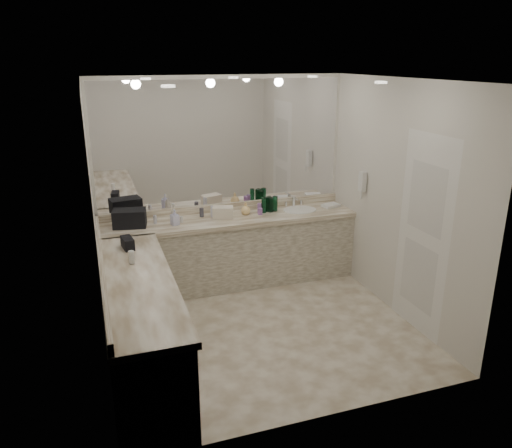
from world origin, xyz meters
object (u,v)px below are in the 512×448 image
object	(u,v)px
hand_towel	(331,205)
soap_bottle_c	(246,208)
black_toiletry_bag	(130,218)
soap_bottle_b	(175,217)
wall_phone	(362,182)
soap_bottle_a	(174,214)
sink	(300,210)
cream_cosmetic_case	(223,213)

from	to	relation	value
hand_towel	soap_bottle_c	xyz separation A→B (m)	(-1.18, 0.04, 0.06)
black_toiletry_bag	soap_bottle_b	bearing A→B (deg)	-11.49
wall_phone	soap_bottle_a	bearing A→B (deg)	165.77
sink	black_toiletry_bag	size ratio (longest dim) A/B	1.17
black_toiletry_bag	soap_bottle_c	size ratio (longest dim) A/B	2.37
black_toiletry_bag	soap_bottle_c	world-z (taller)	black_toiletry_bag
soap_bottle_c	soap_bottle_b	bearing A→B (deg)	-172.38
sink	soap_bottle_a	world-z (taller)	soap_bottle_a
sink	soap_bottle_b	world-z (taller)	soap_bottle_b
wall_phone	hand_towel	size ratio (longest dim) A/B	1.07
soap_bottle_a	soap_bottle_b	world-z (taller)	soap_bottle_a
hand_towel	soap_bottle_b	xyz separation A→B (m)	(-2.10, -0.08, 0.08)
cream_cosmetic_case	hand_towel	xyz separation A→B (m)	(1.49, 0.02, -0.05)
hand_towel	sink	bearing A→B (deg)	-179.35
hand_towel	soap_bottle_a	size ratio (longest dim) A/B	1.18
wall_phone	hand_towel	world-z (taller)	wall_phone
sink	soap_bottle_b	bearing A→B (deg)	-177.29
black_toiletry_bag	cream_cosmetic_case	distance (m)	1.12
soap_bottle_a	soap_bottle_b	size ratio (longest dim) A/B	1.02
soap_bottle_a	hand_towel	bearing A→B (deg)	-1.74
sink	black_toiletry_bag	distance (m)	2.17
soap_bottle_a	soap_bottle_c	size ratio (longest dim) A/B	1.21
black_toiletry_bag	soap_bottle_c	bearing A→B (deg)	0.76
sink	hand_towel	xyz separation A→B (m)	(0.45, 0.01, 0.02)
soap_bottle_b	cream_cosmetic_case	bearing A→B (deg)	6.36
black_toiletry_bag	cream_cosmetic_case	xyz separation A→B (m)	(1.12, -0.04, -0.04)
hand_towel	soap_bottle_c	distance (m)	1.18
cream_cosmetic_case	wall_phone	bearing A→B (deg)	1.18
cream_cosmetic_case	soap_bottle_a	world-z (taller)	soap_bottle_a
black_toiletry_bag	soap_bottle_a	world-z (taller)	black_toiletry_bag
sink	soap_bottle_a	distance (m)	1.64
black_toiletry_bag	wall_phone	bearing A→B (deg)	-10.77
black_toiletry_bag	soap_bottle_c	xyz separation A→B (m)	(1.44, 0.02, -0.03)
sink	soap_bottle_c	bearing A→B (deg)	176.44
wall_phone	black_toiletry_bag	bearing A→B (deg)	169.23
hand_towel	soap_bottle_b	world-z (taller)	soap_bottle_b
wall_phone	black_toiletry_bag	size ratio (longest dim) A/B	0.64
cream_cosmetic_case	hand_towel	bearing A→B (deg)	18.35
soap_bottle_b	soap_bottle_a	bearing A→B (deg)	85.25
soap_bottle_b	wall_phone	bearing A→B (deg)	-10.60
black_toiletry_bag	soap_bottle_b	distance (m)	0.52
wall_phone	soap_bottle_b	world-z (taller)	wall_phone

